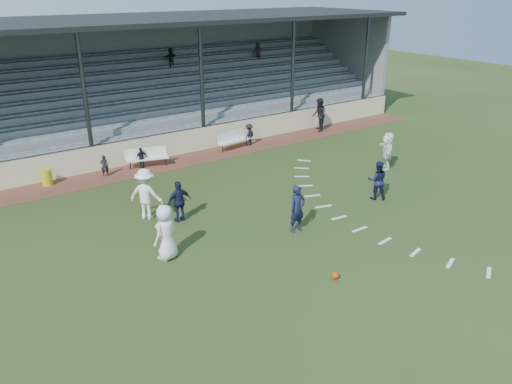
# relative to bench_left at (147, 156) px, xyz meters

# --- Properties ---
(ground) EXTENTS (90.00, 90.00, 0.00)m
(ground) POSITION_rel_bench_left_xyz_m (0.73, -10.66, -0.58)
(ground) COLOR #2B3C18
(ground) RESTS_ON ground
(cinder_track) EXTENTS (34.00, 2.00, 0.02)m
(cinder_track) POSITION_rel_bench_left_xyz_m (0.73, -0.16, -0.57)
(cinder_track) COLOR brown
(cinder_track) RESTS_ON ground
(retaining_wall) EXTENTS (34.00, 0.18, 1.20)m
(retaining_wall) POSITION_rel_bench_left_xyz_m (0.73, 0.89, 0.02)
(retaining_wall) COLOR beige
(retaining_wall) RESTS_ON ground
(bench_left) EXTENTS (2.03, 1.00, 0.95)m
(bench_left) POSITION_rel_bench_left_xyz_m (0.00, 0.00, 0.00)
(bench_left) COLOR white
(bench_left) RESTS_ON cinder_track
(bench_right) EXTENTS (2.04, 0.74, 0.95)m
(bench_right) POSITION_rel_bench_left_xyz_m (5.01, 0.06, 0.00)
(bench_right) COLOR white
(bench_right) RESTS_ON cinder_track
(trash_bin) EXTENTS (0.45, 0.45, 0.72)m
(trash_bin) POSITION_rel_bench_left_xyz_m (-4.59, 0.28, -0.20)
(trash_bin) COLOR gold
(trash_bin) RESTS_ON cinder_track
(football) EXTENTS (0.24, 0.24, 0.24)m
(football) POSITION_rel_bench_left_xyz_m (0.58, -12.56, -0.47)
(football) COLOR red
(football) RESTS_ON ground
(player_white_lead) EXTENTS (1.08, 0.92, 1.87)m
(player_white_lead) POSITION_rel_bench_left_xyz_m (-3.02, -8.51, 0.35)
(player_white_lead) COLOR white
(player_white_lead) RESTS_ON ground
(player_navy_lead) EXTENTS (0.64, 0.43, 1.75)m
(player_navy_lead) POSITION_rel_bench_left_xyz_m (1.63, -9.43, 0.29)
(player_navy_lead) COLOR #141837
(player_navy_lead) RESTS_ON ground
(player_navy_mid) EXTENTS (1.01, 0.97, 1.63)m
(player_navy_mid) POSITION_rel_bench_left_xyz_m (6.18, -9.04, 0.23)
(player_navy_mid) COLOR #141837
(player_navy_mid) RESTS_ON ground
(player_white_wing) EXTENTS (1.41, 1.44, 1.98)m
(player_white_wing) POSITION_rel_bench_left_xyz_m (-2.33, -5.37, 0.41)
(player_white_wing) COLOR white
(player_white_wing) RESTS_ON ground
(player_navy_wing) EXTENTS (0.94, 0.39, 1.60)m
(player_navy_wing) POSITION_rel_bench_left_xyz_m (-1.43, -6.30, 0.22)
(player_navy_wing) COLOR #141837
(player_navy_wing) RESTS_ON ground
(player_white_back) EXTENTS (1.42, 1.64, 1.79)m
(player_white_back) POSITION_rel_bench_left_xyz_m (9.36, -6.76, 0.31)
(player_white_back) COLOR white
(player_white_back) RESTS_ON ground
(official) EXTENTS (1.15, 1.21, 1.96)m
(official) POSITION_rel_bench_left_xyz_m (11.07, 0.02, 0.42)
(official) COLOR black
(official) RESTS_ON cinder_track
(sub_left_near) EXTENTS (0.43, 0.35, 1.01)m
(sub_left_near) POSITION_rel_bench_left_xyz_m (-2.11, -0.08, -0.06)
(sub_left_near) COLOR black
(sub_left_near) RESTS_ON cinder_track
(sub_left_far) EXTENTS (0.63, 0.32, 1.03)m
(sub_left_far) POSITION_rel_bench_left_xyz_m (-0.28, -0.05, -0.05)
(sub_left_far) COLOR black
(sub_left_far) RESTS_ON cinder_track
(sub_right) EXTENTS (0.88, 0.70, 1.20)m
(sub_right) POSITION_rel_bench_left_xyz_m (6.02, 0.04, 0.03)
(sub_right) COLOR black
(sub_right) RESTS_ON cinder_track
(grandstand) EXTENTS (34.60, 9.00, 6.61)m
(grandstand) POSITION_rel_bench_left_xyz_m (0.74, 5.60, 1.62)
(grandstand) COLOR gray
(grandstand) RESTS_ON ground
(penalty_arc) EXTENTS (3.89, 14.63, 0.01)m
(penalty_arc) POSITION_rel_bench_left_xyz_m (4.86, -10.66, -0.58)
(penalty_arc) COLOR white
(penalty_arc) RESTS_ON ground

